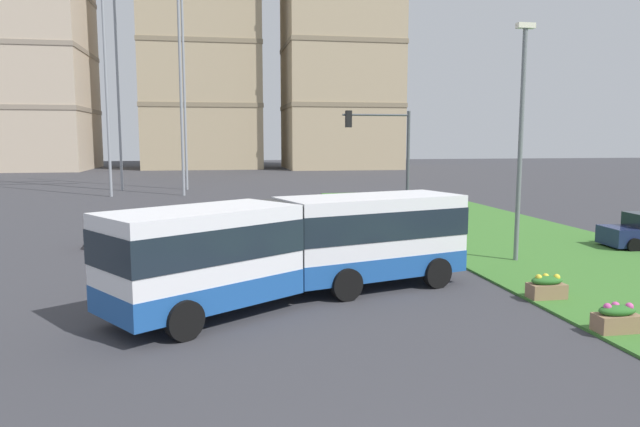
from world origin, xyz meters
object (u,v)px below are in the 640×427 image
at_px(flower_planter_3, 547,287).
at_px(traffic_light_far_right, 387,152).
at_px(articulated_bus, 299,245).
at_px(apartment_tower_centre, 340,18).
at_px(apartment_tower_westcentre, 201,20).
at_px(flower_planter_2, 617,318).
at_px(streetlight_median, 521,134).
at_px(car_maroon_sedan, 144,229).

bearing_deg(flower_planter_3, traffic_light_far_right, 96.94).
bearing_deg(flower_planter_3, articulated_bus, 168.19).
bearing_deg(apartment_tower_centre, apartment_tower_westcentre, 164.30).
bearing_deg(apartment_tower_centre, flower_planter_3, -97.68).
bearing_deg(traffic_light_far_right, apartment_tower_centre, 79.82).
height_order(traffic_light_far_right, apartment_tower_centre, apartment_tower_centre).
bearing_deg(traffic_light_far_right, flower_planter_3, -83.06).
relative_size(flower_planter_2, apartment_tower_westcentre, 0.02).
bearing_deg(flower_planter_3, streetlight_median, 70.36).
relative_size(flower_planter_2, traffic_light_far_right, 0.18).
bearing_deg(car_maroon_sedan, streetlight_median, -22.81).
xyz_separation_m(flower_planter_3, traffic_light_far_right, (-1.45, 11.94, 3.80)).
bearing_deg(articulated_bus, flower_planter_2, -32.52).
bearing_deg(apartment_tower_centre, articulated_bus, -102.97).
bearing_deg(traffic_light_far_right, car_maroon_sedan, -178.35).
relative_size(articulated_bus, apartment_tower_centre, 0.24).
distance_m(car_maroon_sedan, apartment_tower_westcentre, 78.76).
xyz_separation_m(flower_planter_3, apartment_tower_centre, (10.83, 80.37, 23.95)).
relative_size(car_maroon_sedan, flower_planter_3, 4.14).
relative_size(streetlight_median, apartment_tower_centre, 0.19).
bearing_deg(car_maroon_sedan, flower_planter_3, -41.67).
distance_m(articulated_bus, traffic_light_far_right, 12.23).
relative_size(car_maroon_sedan, flower_planter_2, 4.14).
xyz_separation_m(car_maroon_sedan, apartment_tower_centre, (23.87, 68.76, 23.62)).
relative_size(car_maroon_sedan, traffic_light_far_right, 0.73).
bearing_deg(flower_planter_2, articulated_bus, 147.48).
bearing_deg(traffic_light_far_right, articulated_bus, -119.44).
bearing_deg(apartment_tower_westcentre, apartment_tower_centre, -15.70).
xyz_separation_m(flower_planter_2, apartment_tower_westcentre, (-11.66, 89.83, 24.08)).
xyz_separation_m(apartment_tower_westcentre, apartment_tower_centre, (22.49, -6.32, -0.13)).
height_order(articulated_bus, car_maroon_sedan, articulated_bus).
bearing_deg(flower_planter_3, apartment_tower_centre, 82.32).
height_order(traffic_light_far_right, streetlight_median, streetlight_median).
distance_m(apartment_tower_westcentre, apartment_tower_centre, 23.37).
height_order(flower_planter_2, apartment_tower_westcentre, apartment_tower_westcentre).
relative_size(flower_planter_3, traffic_light_far_right, 0.18).
height_order(flower_planter_2, streetlight_median, streetlight_median).
bearing_deg(streetlight_median, apartment_tower_westcentre, 99.46).
xyz_separation_m(flower_planter_3, streetlight_median, (1.90, 5.32, 4.62)).
bearing_deg(streetlight_median, flower_planter_3, -109.64).
relative_size(flower_planter_3, streetlight_median, 0.12).
bearing_deg(flower_planter_3, apartment_tower_westcentre, 97.66).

